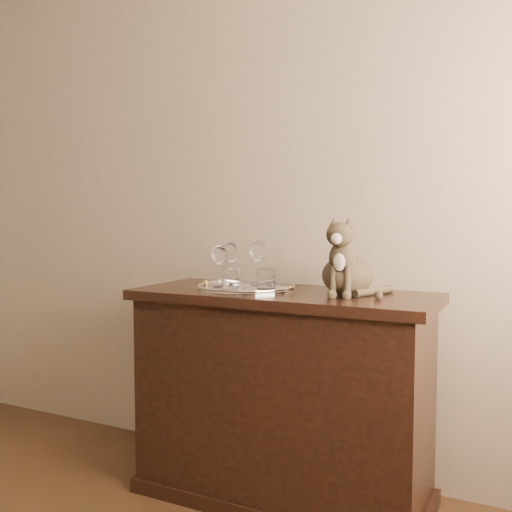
{
  "coord_description": "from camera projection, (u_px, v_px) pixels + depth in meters",
  "views": [
    {
      "loc": [
        1.51,
        -0.12,
        1.15
      ],
      "look_at": [
        0.48,
        1.95,
        0.99
      ],
      "focal_mm": 40.0,
      "sensor_mm": 36.0,
      "label": 1
    }
  ],
  "objects": [
    {
      "name": "wall_back",
      "position": [
        196.0,
        175.0,
        2.78
      ],
      "size": [
        4.0,
        0.1,
        2.7
      ],
      "primitive_type": "cube",
      "color": "tan",
      "rests_on": "ground"
    },
    {
      "name": "sideboard",
      "position": [
        283.0,
        396.0,
        2.3
      ],
      "size": [
        1.2,
        0.5,
        0.85
      ],
      "primitive_type": null,
      "color": "black",
      "rests_on": "ground"
    },
    {
      "name": "tray",
      "position": [
        246.0,
        288.0,
        2.34
      ],
      "size": [
        0.4,
        0.4,
        0.01
      ],
      "primitive_type": "cylinder",
      "color": "white",
      "rests_on": "sideboard"
    },
    {
      "name": "wine_glass_a",
      "position": [
        231.0,
        263.0,
        2.45
      ],
      "size": [
        0.07,
        0.07,
        0.18
      ],
      "primitive_type": null,
      "color": "white",
      "rests_on": "tray"
    },
    {
      "name": "wine_glass_b",
      "position": [
        258.0,
        262.0,
        2.44
      ],
      "size": [
        0.07,
        0.07,
        0.19
      ],
      "primitive_type": null,
      "color": "white",
      "rests_on": "tray"
    },
    {
      "name": "wine_glass_c",
      "position": [
        219.0,
        266.0,
        2.35
      ],
      "size": [
        0.07,
        0.07,
        0.17
      ],
      "primitive_type": null,
      "color": "white",
      "rests_on": "tray"
    },
    {
      "name": "tumbler_b",
      "position": [
        231.0,
        279.0,
        2.27
      ],
      "size": [
        0.07,
        0.07,
        0.08
      ],
      "primitive_type": "cylinder",
      "color": "silver",
      "rests_on": "tray"
    },
    {
      "name": "tumbler_c",
      "position": [
        266.0,
        279.0,
        2.28
      ],
      "size": [
        0.07,
        0.07,
        0.08
      ],
      "primitive_type": "cylinder",
      "color": "white",
      "rests_on": "tray"
    },
    {
      "name": "cat",
      "position": [
        348.0,
        256.0,
        2.17
      ],
      "size": [
        0.31,
        0.29,
        0.3
      ],
      "primitive_type": null,
      "rotation": [
        0.0,
        0.0,
        0.04
      ],
      "color": "#4D3A2E",
      "rests_on": "sideboard"
    }
  ]
}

